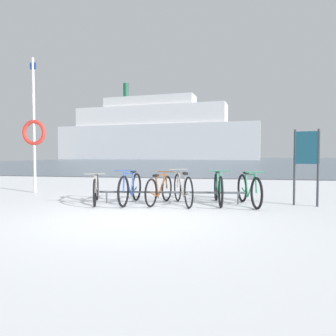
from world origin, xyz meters
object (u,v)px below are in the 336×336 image
object	(u,v)px
bicycle_4	(218,189)
info_sign	(306,155)
bicycle_0	(96,189)
rescue_post	(34,129)
bicycle_5	(249,190)
bicycle_2	(160,190)
ferry_ship	(153,133)
bicycle_3	(183,189)
bicycle_1	(130,188)

from	to	relation	value
bicycle_4	info_sign	xyz separation A→B (m)	(2.00, 0.10, 0.81)
bicycle_0	rescue_post	world-z (taller)	rescue_post
bicycle_5	bicycle_2	bearing A→B (deg)	-175.47
bicycle_4	ferry_ship	distance (m)	75.09
bicycle_3	bicycle_5	bearing A→B (deg)	5.58
bicycle_0	bicycle_4	xyz separation A→B (m)	(2.93, 0.43, 0.03)
bicycle_3	bicycle_5	xyz separation A→B (m)	(1.54, 0.15, -0.01)
bicycle_0	info_sign	xyz separation A→B (m)	(4.93, 0.53, 0.84)
bicycle_5	rescue_post	world-z (taller)	rescue_post
bicycle_3	bicycle_5	distance (m)	1.55
bicycle_2	bicycle_3	bearing A→B (deg)	1.61
bicycle_2	info_sign	xyz separation A→B (m)	(3.39, 0.36, 0.84)
bicycle_4	bicycle_3	bearing A→B (deg)	-164.11
bicycle_0	info_sign	distance (m)	5.03
rescue_post	ferry_ship	bearing A→B (deg)	100.50
info_sign	rescue_post	xyz separation A→B (m)	(-7.69, 1.12, 0.79)
bicycle_3	bicycle_5	size ratio (longest dim) A/B	0.99
bicycle_1	ferry_ship	xyz separation A→B (m)	(-16.79, 72.74, 6.48)
bicycle_2	ferry_ship	distance (m)	75.00
info_sign	ferry_ship	size ratio (longest dim) A/B	0.03
ferry_ship	bicycle_2	bearing A→B (deg)	-76.46
bicycle_4	info_sign	size ratio (longest dim) A/B	1.01
bicycle_1	bicycle_4	distance (m)	2.11
info_sign	rescue_post	size ratio (longest dim) A/B	0.42
info_sign	rescue_post	distance (m)	7.81
bicycle_4	bicycle_1	bearing A→B (deg)	-170.26
bicycle_2	bicycle_3	world-z (taller)	bicycle_3
bicycle_5	rescue_post	bearing A→B (deg)	168.45
bicycle_1	bicycle_2	distance (m)	0.70
bicycle_2	bicycle_4	world-z (taller)	bicycle_4
bicycle_2	rescue_post	world-z (taller)	rescue_post
bicycle_5	ferry_ship	distance (m)	75.35
info_sign	rescue_post	bearing A→B (deg)	171.73
info_sign	bicycle_2	bearing A→B (deg)	-173.98
bicycle_1	ferry_ship	distance (m)	74.94
bicycle_5	info_sign	bearing A→B (deg)	8.42
info_sign	bicycle_1	bearing A→B (deg)	-173.54
bicycle_3	info_sign	size ratio (longest dim) A/B	0.94
bicycle_0	bicycle_1	world-z (taller)	bicycle_1
bicycle_5	ferry_ship	xyz separation A→B (m)	(-19.59, 72.47, 6.49)
bicycle_2	bicycle_5	distance (m)	2.10
bicycle_4	rescue_post	size ratio (longest dim) A/B	0.43
bicycle_0	bicycle_2	size ratio (longest dim) A/B	1.00
bicycle_1	ferry_ship	world-z (taller)	ferry_ship
bicycle_5	rescue_post	xyz separation A→B (m)	(-6.40, 1.31, 1.60)
bicycle_5	rescue_post	distance (m)	6.73
info_sign	bicycle_4	bearing A→B (deg)	-176.99
bicycle_3	rescue_post	size ratio (longest dim) A/B	0.40
info_sign	ferry_ship	xyz separation A→B (m)	(-20.88, 72.28, 5.67)
bicycle_4	ferry_ship	bearing A→B (deg)	104.62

